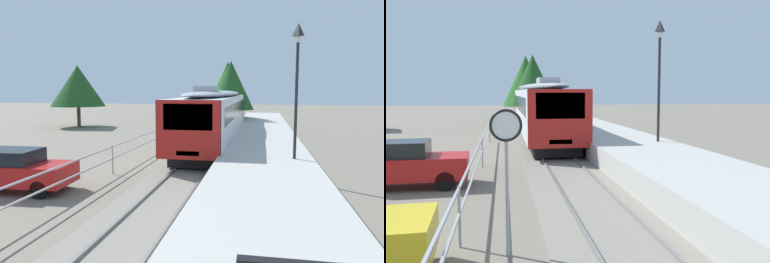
% 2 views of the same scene
% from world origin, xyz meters
% --- Properties ---
extents(ground_plane, '(160.00, 160.00, 0.00)m').
position_xyz_m(ground_plane, '(-3.00, 22.00, 0.00)').
color(ground_plane, slate).
extents(track_rails, '(3.20, 60.00, 0.14)m').
position_xyz_m(track_rails, '(0.00, 22.00, 0.03)').
color(track_rails, gray).
rests_on(track_rails, ground).
extents(commuter_train, '(2.82, 20.74, 3.74)m').
position_xyz_m(commuter_train, '(0.00, 31.51, 2.15)').
color(commuter_train, silver).
rests_on(commuter_train, track_rails).
extents(station_platform, '(3.90, 60.00, 0.90)m').
position_xyz_m(station_platform, '(3.25, 22.00, 0.45)').
color(station_platform, '#B7B5AD').
rests_on(station_platform, ground).
extents(platform_lamp_mid_platform, '(0.34, 0.34, 5.35)m').
position_xyz_m(platform_lamp_mid_platform, '(4.40, 21.23, 4.62)').
color(platform_lamp_mid_platform, '#232328').
rests_on(platform_lamp_mid_platform, station_platform).
extents(speed_limit_sign, '(0.61, 0.10, 2.81)m').
position_xyz_m(speed_limit_sign, '(-2.36, 11.40, 2.12)').
color(speed_limit_sign, '#9EA0A5').
rests_on(speed_limit_sign, ground).
extents(carpark_fence, '(0.06, 36.06, 1.25)m').
position_xyz_m(carpark_fence, '(-3.30, 12.00, 0.91)').
color(carpark_fence, '#9EA0A5').
rests_on(carpark_fence, ground).
extents(parked_hatchback_red, '(4.07, 1.93, 1.53)m').
position_xyz_m(parked_hatchback_red, '(-5.66, 17.76, 0.79)').
color(parked_hatchback_red, red).
rests_on(parked_hatchback_red, ground).
extents(tree_behind_carpark, '(4.36, 4.36, 6.40)m').
position_xyz_m(tree_behind_carpark, '(0.16, 40.94, 4.11)').
color(tree_behind_carpark, brown).
rests_on(tree_behind_carpark, ground).
extents(tree_behind_station_far, '(4.37, 4.37, 6.51)m').
position_xyz_m(tree_behind_station_far, '(-0.34, 43.22, 4.14)').
color(tree_behind_station_far, brown).
rests_on(tree_behind_station_far, ground).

